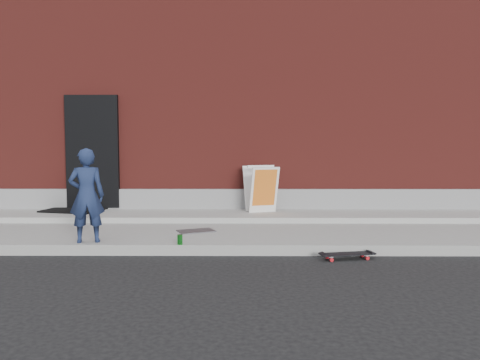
{
  "coord_description": "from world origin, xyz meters",
  "views": [
    {
      "loc": [
        0.41,
        -6.39,
        1.55
      ],
      "look_at": [
        0.37,
        0.8,
        1.0
      ],
      "focal_mm": 35.0,
      "sensor_mm": 36.0,
      "label": 1
    }
  ],
  "objects_px": {
    "skateboard": "(347,254)",
    "pizza_sign": "(261,188)",
    "child": "(87,195)",
    "soda_can": "(180,240)"
  },
  "relations": [
    {
      "from": "child",
      "to": "soda_can",
      "type": "xyz_separation_m",
      "value": [
        1.34,
        -0.15,
        -0.6
      ]
    },
    {
      "from": "pizza_sign",
      "to": "soda_can",
      "type": "relative_size",
      "value": 6.48
    },
    {
      "from": "skateboard",
      "to": "pizza_sign",
      "type": "height_order",
      "value": "pizza_sign"
    },
    {
      "from": "child",
      "to": "pizza_sign",
      "type": "xyz_separation_m",
      "value": [
        2.58,
        2.38,
        -0.12
      ]
    },
    {
      "from": "child",
      "to": "pizza_sign",
      "type": "distance_m",
      "value": 3.51
    },
    {
      "from": "skateboard",
      "to": "soda_can",
      "type": "height_order",
      "value": "soda_can"
    },
    {
      "from": "pizza_sign",
      "to": "soda_can",
      "type": "bearing_deg",
      "value": -115.96
    },
    {
      "from": "skateboard",
      "to": "pizza_sign",
      "type": "xyz_separation_m",
      "value": [
        -1.06,
        2.76,
        0.63
      ]
    },
    {
      "from": "pizza_sign",
      "to": "skateboard",
      "type": "bearing_deg",
      "value": -69.04
    },
    {
      "from": "child",
      "to": "pizza_sign",
      "type": "relative_size",
      "value": 1.5
    }
  ]
}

